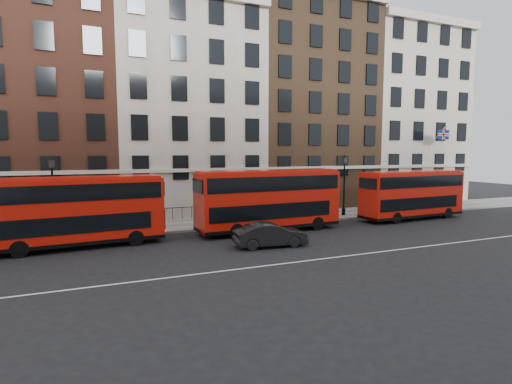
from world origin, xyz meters
name	(u,v)px	position (x,y,z in m)	size (l,w,h in m)	color
ground	(261,255)	(0.00, 0.00, 0.00)	(120.00, 120.00, 0.00)	black
pavement	(208,223)	(0.00, 10.50, 0.07)	(80.00, 5.00, 0.15)	slate
kerb	(218,228)	(0.00, 8.00, 0.08)	(80.00, 0.30, 0.16)	gray
road_centre_line	(277,264)	(0.00, -2.00, 0.01)	(70.00, 0.12, 0.01)	white
building_terrace	(182,103)	(-0.31, 17.88, 10.24)	(64.00, 11.95, 22.00)	#B4AA9B
bus_b	(74,210)	(-9.53, 5.88, 2.29)	(10.31, 3.20, 4.27)	red
bus_c	(269,199)	(3.17, 5.88, 2.38)	(10.66, 3.01, 4.44)	red
bus_d	(412,194)	(16.53, 5.88, 2.21)	(9.91, 2.89, 4.11)	red
car_front	(270,235)	(1.34, 1.62, 0.73)	(1.55, 4.44, 1.46)	black
lamp_post_left	(53,193)	(-10.81, 8.61, 3.08)	(0.44, 0.44, 5.33)	black
lamp_post_right	(344,182)	(12.05, 9.27, 3.08)	(0.44, 0.44, 5.33)	black
traffic_light	(442,186)	(22.43, 8.10, 2.45)	(0.25, 0.45, 3.27)	black
iron_railings	(201,212)	(0.00, 12.70, 0.65)	(6.60, 0.06, 1.00)	black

